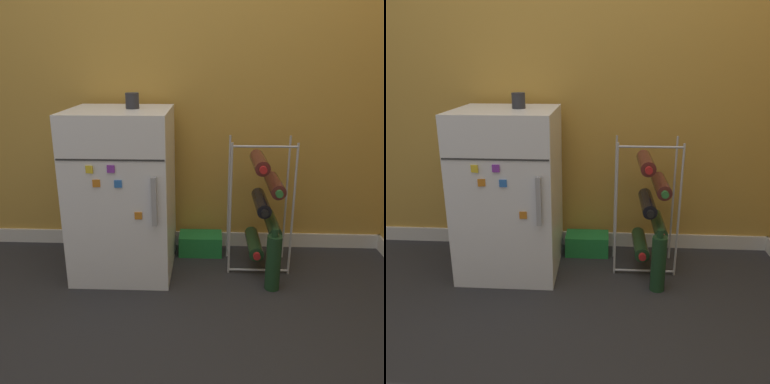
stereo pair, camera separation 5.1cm
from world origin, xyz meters
TOP-DOWN VIEW (x-y plane):
  - ground_plane at (0.00, 0.00)m, footprint 14.00×14.00m
  - wall_back at (0.00, 0.67)m, footprint 7.00×0.07m
  - mini_fridge at (-0.54, 0.33)m, footprint 0.52×0.53m
  - wine_rack at (0.22, 0.38)m, footprint 0.34×0.33m
  - soda_box at (-0.12, 0.52)m, footprint 0.26×0.15m
  - fridge_top_cup at (-0.47, 0.35)m, footprint 0.07×0.07m
  - loose_bottle_floor at (0.26, 0.13)m, footprint 0.08×0.08m

SIDE VIEW (x-z plane):
  - ground_plane at x=0.00m, z-range 0.00..0.00m
  - soda_box at x=-0.12m, z-range 0.00..0.12m
  - loose_bottle_floor at x=0.26m, z-range -0.02..0.32m
  - wine_rack at x=0.22m, z-range 0.01..0.75m
  - mini_fridge at x=-0.54m, z-range 0.00..0.90m
  - fridge_top_cup at x=-0.47m, z-range 0.90..0.98m
  - wall_back at x=0.00m, z-range -0.01..2.49m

